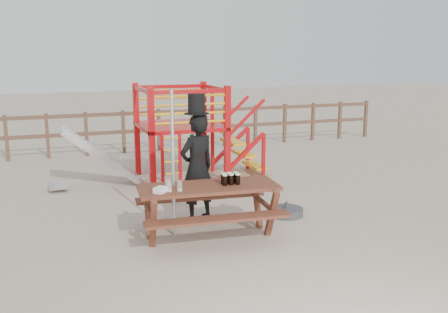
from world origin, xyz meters
TOP-DOWN VIEW (x-y plane):
  - ground at (0.00, 0.00)m, footprint 60.00×60.00m
  - back_fence at (0.00, 7.00)m, footprint 15.09×0.09m
  - playground_fort at (0.12, 3.58)m, footprint 4.71×1.84m
  - picnic_table at (-0.33, 0.05)m, footprint 2.21×1.62m
  - man_with_hat at (-0.26, 0.86)m, footprint 0.76×0.62m
  - metal_pole at (-0.82, 0.29)m, footprint 0.05×0.05m
  - parasol_base at (1.24, 0.54)m, footprint 0.57×0.57m
  - paper_bag at (-1.10, -0.07)m, footprint 0.23×0.23m
  - stout_pints at (0.00, 0.02)m, footprint 0.28×0.19m
  - empty_glasses at (-0.92, -0.04)m, footprint 0.23×0.16m

SIDE VIEW (x-z plane):
  - ground at x=0.00m, z-range 0.00..0.00m
  - parasol_base at x=1.24m, z-range -0.05..0.19m
  - picnic_table at x=-0.33m, z-range 0.11..0.91m
  - back_fence at x=0.00m, z-range 0.14..1.34m
  - paper_bag at x=-1.10m, z-range 0.81..0.89m
  - empty_glasses at x=-0.92m, z-range 0.80..0.95m
  - stout_pints at x=0.00m, z-range 0.81..0.98m
  - man_with_hat at x=-0.26m, z-range -0.11..2.01m
  - playground_fort at x=0.12m, z-range 0.02..2.12m
  - metal_pole at x=-0.82m, z-range 0.00..2.24m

